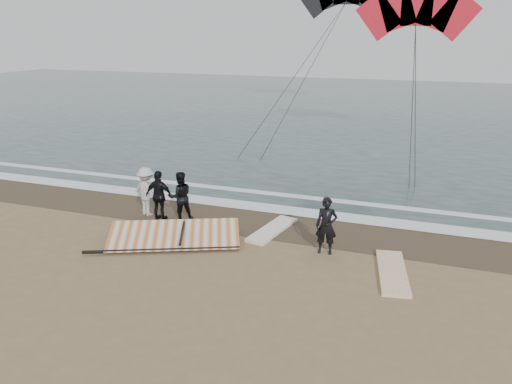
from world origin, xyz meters
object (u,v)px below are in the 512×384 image
Objects in this scene: board_white at (392,272)px; board_cream at (272,230)px; man_main at (326,226)px; sail_rig at (175,236)px.

board_white is 1.06× the size of board_cream.
man_main is at bearing 150.29° from board_white.
board_cream is at bearing 145.49° from man_main.
sail_rig is at bearing -134.53° from board_cream.
man_main is 0.66× the size of board_white.
sail_rig is at bearing 170.51° from board_white.
board_white is at bearing -26.22° from man_main.
board_white is at bearing -13.81° from board_cream.
board_white is 6.68m from sail_rig.
sail_rig reaches higher than board_cream.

